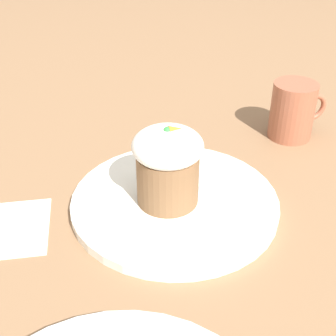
{
  "coord_description": "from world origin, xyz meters",
  "views": [
    {
      "loc": [
        -0.16,
        -0.44,
        0.37
      ],
      "look_at": [
        -0.01,
        -0.0,
        0.06
      ],
      "focal_mm": 50.0,
      "sensor_mm": 36.0,
      "label": 1
    }
  ],
  "objects": [
    {
      "name": "ground_plane",
      "position": [
        0.0,
        0.0,
        0.0
      ],
      "size": [
        4.0,
        4.0,
        0.0
      ],
      "primitive_type": "plane",
      "color": "#846042"
    },
    {
      "name": "dessert_plate",
      "position": [
        0.0,
        0.0,
        0.01
      ],
      "size": [
        0.26,
        0.26,
        0.01
      ],
      "color": "white",
      "rests_on": "ground_plane"
    },
    {
      "name": "carrot_cake",
      "position": [
        -0.01,
        -0.0,
        0.07
      ],
      "size": [
        0.09,
        0.09,
        0.1
      ],
      "color": "brown",
      "rests_on": "dessert_plate"
    },
    {
      "name": "spoon",
      "position": [
        0.04,
        -0.0,
        0.02
      ],
      "size": [
        0.13,
        0.03,
        0.01
      ],
      "color": "#B7B7BC",
      "rests_on": "dessert_plate"
    },
    {
      "name": "coffee_cup",
      "position": [
        0.24,
        0.11,
        0.04
      ],
      "size": [
        0.1,
        0.07,
        0.09
      ],
      "color": "#9E563D",
      "rests_on": "ground_plane"
    }
  ]
}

